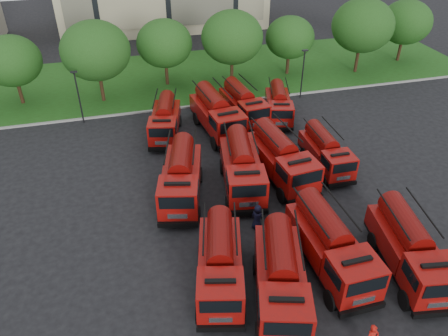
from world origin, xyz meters
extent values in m
plane|color=black|center=(0.00, 0.00, 0.00)|extent=(140.00, 140.00, 0.00)
cube|color=#1F4612|center=(0.00, 26.00, 0.06)|extent=(70.00, 16.00, 0.12)
cube|color=gray|center=(0.00, 17.90, 0.07)|extent=(70.00, 0.30, 0.14)
cylinder|color=#382314|center=(-16.00, 23.00, 1.19)|extent=(0.36, 0.36, 2.38)
ellipsoid|color=#1B4313|center=(-16.00, 23.00, 4.56)|extent=(5.71, 5.71, 4.86)
cylinder|color=#382314|center=(-8.00, 21.50, 1.40)|extent=(0.36, 0.36, 2.80)
ellipsoid|color=#1B4313|center=(-8.00, 21.50, 5.36)|extent=(6.72, 6.72, 5.71)
cylinder|color=#382314|center=(-1.00, 24.00, 1.22)|extent=(0.36, 0.36, 2.45)
ellipsoid|color=#1B4313|center=(-1.00, 24.00, 4.69)|extent=(5.88, 5.88, 5.00)
cylinder|color=#382314|center=(6.00, 22.50, 1.36)|extent=(0.36, 0.36, 2.73)
ellipsoid|color=#1B4313|center=(6.00, 22.50, 5.23)|extent=(6.55, 6.55, 5.57)
cylinder|color=#382314|center=(13.00, 23.50, 1.14)|extent=(0.36, 0.36, 2.27)
ellipsoid|color=#1B4313|center=(13.00, 23.50, 4.36)|extent=(5.46, 5.46, 4.64)
cylinder|color=#382314|center=(21.00, 22.00, 1.43)|extent=(0.36, 0.36, 2.87)
ellipsoid|color=#1B4313|center=(21.00, 22.00, 5.49)|extent=(6.89, 6.89, 5.85)
cylinder|color=#382314|center=(28.00, 24.00, 1.26)|extent=(0.36, 0.36, 2.52)
ellipsoid|color=#1B4313|center=(28.00, 24.00, 4.82)|extent=(6.05, 6.05, 5.14)
cylinder|color=black|center=(-10.00, 17.20, 2.50)|extent=(0.14, 0.14, 5.00)
cube|color=black|center=(-10.00, 17.20, 5.05)|extent=(0.60, 0.25, 0.12)
cylinder|color=black|center=(12.00, 17.20, 2.50)|extent=(0.14, 0.14, 5.00)
cube|color=black|center=(12.00, 17.20, 5.05)|extent=(0.60, 0.25, 0.12)
cube|color=black|center=(-2.38, -4.93, 0.64)|extent=(3.84, 7.19, 0.29)
cube|color=black|center=(-3.22, -8.30, 0.59)|extent=(2.43, 0.83, 0.34)
cube|color=#910A07|center=(-2.95, -7.21, 1.74)|extent=(2.85, 2.67, 1.91)
cube|color=black|center=(-3.21, -8.27, 2.18)|extent=(2.01, 0.54, 0.83)
cube|color=#910A07|center=(-2.12, -3.88, 1.42)|extent=(3.41, 4.95, 1.27)
cylinder|color=#5C0705|center=(-2.12, -3.88, 2.46)|extent=(2.42, 4.34, 1.47)
cylinder|color=black|center=(-4.09, -7.12, 0.54)|extent=(0.59, 1.13, 1.08)
cylinder|color=black|center=(-1.90, -7.67, 0.54)|extent=(0.59, 1.13, 1.08)
cylinder|color=black|center=(-3.05, -2.95, 0.54)|extent=(0.59, 1.13, 1.08)
cylinder|color=black|center=(-0.86, -3.49, 0.54)|extent=(0.59, 1.13, 1.08)
cube|color=black|center=(0.47, -6.85, 0.68)|extent=(4.39, 7.68, 0.31)
cube|color=#910A07|center=(-0.25, -9.24, 1.85)|extent=(3.10, 2.93, 2.03)
cube|color=black|center=(-0.59, -10.36, 2.32)|extent=(2.11, 0.68, 0.89)
cube|color=#910A07|center=(0.80, -5.75, 1.51)|extent=(3.82, 5.33, 1.35)
cylinder|color=#5C0705|center=(0.80, -5.75, 2.62)|extent=(2.76, 4.64, 1.56)
cylinder|color=black|center=(-1.46, -9.10, 0.57)|extent=(0.68, 1.20, 1.15)
cylinder|color=black|center=(0.84, -9.79, 0.57)|extent=(0.68, 1.20, 1.15)
cylinder|color=black|center=(-0.14, -4.71, 0.57)|extent=(0.68, 1.20, 1.15)
cylinder|color=black|center=(2.16, -5.40, 0.57)|extent=(0.68, 1.20, 1.15)
cube|color=black|center=(4.11, -5.35, 0.69)|extent=(2.60, 7.50, 0.32)
cube|color=black|center=(4.19, -9.13, 0.64)|extent=(2.67, 0.32, 0.37)
cube|color=#910A07|center=(4.17, -7.90, 1.89)|extent=(2.66, 2.39, 2.08)
cube|color=black|center=(4.19, -9.10, 2.37)|extent=(2.24, 0.10, 0.90)
cube|color=#910A07|center=(4.09, -4.18, 1.54)|extent=(2.71, 4.95, 1.38)
cylinder|color=#5C0705|center=(4.09, -4.18, 2.67)|extent=(1.69, 4.50, 1.60)
cylinder|color=black|center=(2.95, -8.14, 0.59)|extent=(0.40, 1.18, 1.17)
cylinder|color=black|center=(5.39, -8.09, 0.59)|extent=(0.40, 1.18, 1.17)
cylinder|color=black|center=(2.85, -3.46, 0.59)|extent=(0.40, 1.18, 1.17)
cylinder|color=black|center=(5.30, -3.41, 0.59)|extent=(0.40, 1.18, 1.17)
cube|color=black|center=(8.42, -6.72, 0.67)|extent=(3.54, 7.52, 0.31)
cube|color=black|center=(7.81, -10.33, 0.62)|extent=(2.59, 0.68, 0.36)
cube|color=#910A07|center=(8.01, -9.16, 1.83)|extent=(2.87, 2.66, 2.01)
cube|color=black|center=(7.82, -10.30, 2.30)|extent=(2.15, 0.41, 0.88)
cube|color=#910A07|center=(8.61, -5.60, 1.50)|extent=(3.28, 5.10, 1.34)
cylinder|color=#5C0705|center=(8.61, -5.60, 2.59)|extent=(2.25, 4.53, 1.55)
cylinder|color=black|center=(6.80, -9.17, 0.57)|extent=(0.54, 1.18, 1.14)
cylinder|color=black|center=(9.14, -9.56, 0.57)|extent=(0.54, 1.18, 1.14)
cylinder|color=black|center=(7.56, -4.69, 0.57)|extent=(0.54, 1.18, 1.14)
cylinder|color=black|center=(9.90, -5.08, 0.57)|extent=(0.54, 1.18, 1.14)
cube|color=black|center=(-3.05, 3.60, 0.69)|extent=(4.18, 7.83, 0.32)
cube|color=black|center=(-3.96, -0.08, 0.64)|extent=(2.65, 0.90, 0.37)
cube|color=#910A07|center=(-3.66, 1.11, 1.89)|extent=(3.10, 2.91, 2.08)
cube|color=black|center=(-3.95, -0.05, 2.37)|extent=(2.19, 0.59, 0.91)
cube|color=#910A07|center=(-2.77, 4.73, 1.55)|extent=(3.72, 5.39, 1.39)
cylinder|color=#5C0705|center=(-2.77, 4.73, 2.68)|extent=(2.63, 4.73, 1.60)
cylinder|color=black|center=(-4.91, 1.20, 0.59)|extent=(0.64, 1.23, 1.17)
cylinder|color=black|center=(-2.53, 0.61, 0.59)|extent=(0.64, 1.23, 1.17)
cylinder|color=black|center=(-3.78, 5.75, 0.59)|extent=(0.64, 1.23, 1.17)
cylinder|color=black|center=(-1.40, 5.16, 0.59)|extent=(0.64, 1.23, 1.17)
cube|color=black|center=(1.47, 3.66, 0.70)|extent=(3.69, 7.82, 0.32)
cube|color=black|center=(0.83, -0.10, 0.64)|extent=(2.69, 0.71, 0.38)
cube|color=#910A07|center=(1.04, 1.12, 1.91)|extent=(2.99, 2.77, 2.09)
cube|color=black|center=(0.84, -0.07, 2.39)|extent=(2.23, 0.43, 0.91)
cube|color=#910A07|center=(1.67, 4.82, 1.56)|extent=(3.42, 5.31, 1.40)
cylinder|color=#5C0705|center=(1.67, 4.82, 2.70)|extent=(2.34, 4.71, 1.61)
cylinder|color=black|center=(-0.21, 1.11, 0.59)|extent=(0.57, 1.23, 1.18)
cylinder|color=black|center=(2.22, 0.70, 0.59)|extent=(0.57, 1.23, 1.18)
cylinder|color=black|center=(0.58, 5.77, 0.59)|extent=(0.57, 1.23, 1.18)
cylinder|color=black|center=(3.01, 5.36, 0.59)|extent=(0.57, 1.23, 1.18)
cube|color=black|center=(4.69, 4.07, 0.70)|extent=(3.24, 7.79, 0.32)
cube|color=black|center=(5.08, 0.24, 0.65)|extent=(2.72, 0.54, 0.38)
cube|color=#910A07|center=(4.95, 1.48, 1.92)|extent=(2.88, 2.64, 2.11)
cube|color=black|center=(5.08, 0.28, 2.41)|extent=(2.27, 0.28, 0.92)
cube|color=#910A07|center=(4.57, 5.25, 1.57)|extent=(3.14, 5.22, 1.41)
cylinder|color=#5C0705|center=(4.57, 5.25, 2.72)|extent=(2.07, 4.69, 1.62)
cylinder|color=black|center=(3.74, 1.14, 0.60)|extent=(0.50, 1.22, 1.19)
cylinder|color=black|center=(6.21, 1.39, 0.60)|extent=(0.50, 1.22, 1.19)
cylinder|color=black|center=(3.26, 5.88, 0.60)|extent=(0.50, 1.22, 1.19)
cylinder|color=black|center=(5.73, 6.13, 0.60)|extent=(0.50, 1.22, 1.19)
cube|color=black|center=(8.60, 4.48, 0.58)|extent=(2.17, 6.26, 0.27)
cube|color=black|center=(8.54, 1.33, 0.53)|extent=(2.23, 0.27, 0.31)
cube|color=#910A07|center=(8.56, 2.35, 1.58)|extent=(2.22, 2.00, 1.73)
cube|color=black|center=(8.54, 1.35, 1.98)|extent=(1.87, 0.08, 0.76)
cube|color=#910A07|center=(8.62, 5.46, 1.29)|extent=(2.26, 4.13, 1.16)
cylinder|color=#5C0705|center=(8.62, 5.46, 2.23)|extent=(1.41, 3.76, 1.33)
cylinder|color=black|center=(7.54, 2.19, 0.49)|extent=(0.33, 0.98, 0.98)
cylinder|color=black|center=(9.58, 2.15, 0.49)|extent=(0.33, 0.98, 0.98)
cylinder|color=black|center=(7.61, 6.10, 0.49)|extent=(0.33, 0.98, 0.98)
cylinder|color=black|center=(9.66, 6.06, 0.49)|extent=(0.33, 0.98, 0.98)
cube|color=black|center=(-2.82, 12.86, 0.61)|extent=(3.64, 6.91, 0.28)
cube|color=black|center=(-3.60, 9.61, 0.56)|extent=(2.34, 0.78, 0.33)
cube|color=#910A07|center=(-3.35, 10.66, 1.67)|extent=(2.72, 2.55, 1.83)
cube|color=black|center=(-3.59, 9.64, 2.09)|extent=(1.93, 0.51, 0.80)
cube|color=#910A07|center=(-2.58, 13.87, 1.36)|extent=(3.25, 4.74, 1.22)
cylinder|color=#5C0705|center=(-2.58, 13.87, 2.36)|extent=(2.29, 4.17, 1.41)
cylinder|color=black|center=(-4.44, 10.73, 0.52)|extent=(0.56, 1.08, 1.03)
cylinder|color=black|center=(-2.34, 10.23, 0.52)|extent=(0.56, 1.08, 1.03)
cylinder|color=black|center=(-3.48, 14.76, 0.52)|extent=(0.56, 1.08, 1.03)
cylinder|color=black|center=(-1.38, 14.25, 0.52)|extent=(0.56, 1.08, 1.03)
cube|color=black|center=(1.75, 12.31, 0.71)|extent=(3.41, 7.94, 0.33)
cube|color=black|center=(2.20, 8.43, 0.66)|extent=(2.76, 0.59, 0.38)
cube|color=#910A07|center=(2.06, 9.69, 1.95)|extent=(2.96, 2.72, 2.14)
cube|color=black|center=(2.20, 8.47, 2.45)|extent=(2.30, 0.32, 0.93)
cube|color=#910A07|center=(1.61, 13.51, 1.59)|extent=(3.27, 5.34, 1.43)
cylinder|color=#5C0705|center=(1.61, 13.51, 2.76)|extent=(2.18, 4.78, 1.65)
cylinder|color=black|center=(0.83, 9.32, 0.60)|extent=(0.52, 1.25, 1.21)
cylinder|color=black|center=(3.34, 9.62, 0.60)|extent=(0.52, 1.25, 1.21)
cylinder|color=black|center=(0.26, 14.13, 0.60)|extent=(0.52, 1.25, 1.21)
cylinder|color=black|center=(2.77, 14.42, 0.60)|extent=(0.52, 1.25, 1.21)
cube|color=black|center=(4.74, 14.03, 0.63)|extent=(3.00, 7.02, 0.29)
cube|color=black|center=(5.13, 10.60, 0.58)|extent=(2.44, 0.52, 0.34)
cube|color=#910A07|center=(5.01, 11.71, 1.73)|extent=(2.61, 2.40, 1.90)
cube|color=black|center=(5.13, 10.63, 2.16)|extent=(2.04, 0.28, 0.83)
cube|color=#910A07|center=(4.62, 15.10, 1.41)|extent=(2.88, 4.72, 1.26)
cylinder|color=#5C0705|center=(4.62, 15.10, 2.44)|extent=(1.92, 4.23, 1.46)
cylinder|color=black|center=(3.92, 11.39, 0.54)|extent=(0.46, 1.10, 1.07)
cylinder|color=black|center=(6.14, 11.65, 0.54)|extent=(0.46, 1.10, 1.07)
cylinder|color=black|center=(3.43, 15.65, 0.54)|extent=(0.46, 1.10, 1.07)
cylinder|color=black|center=(5.65, 15.90, 0.54)|extent=(0.46, 1.10, 1.07)
cube|color=black|center=(8.03, 13.35, 0.58)|extent=(3.65, 6.54, 0.27)
cube|color=black|center=(7.18, 10.32, 0.53)|extent=(2.20, 0.82, 0.31)
cube|color=#910A07|center=(7.46, 11.30, 1.58)|extent=(2.62, 2.47, 1.73)
cube|color=black|center=(7.19, 10.34, 1.98)|extent=(1.81, 0.55, 0.75)
cube|color=#910A07|center=(8.30, 14.29, 1.29)|extent=(3.20, 4.52, 1.15)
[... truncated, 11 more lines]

